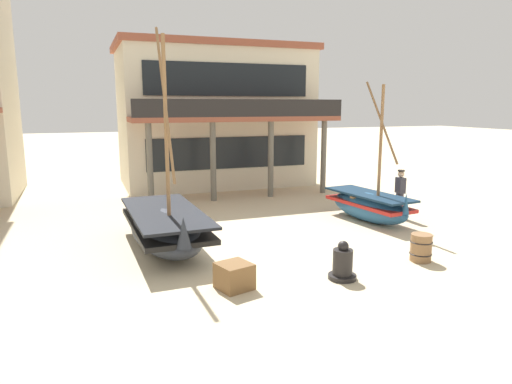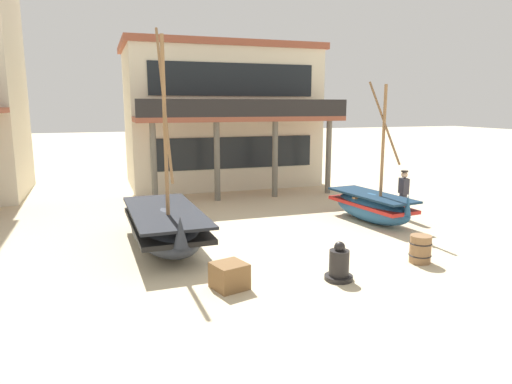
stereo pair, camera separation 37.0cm
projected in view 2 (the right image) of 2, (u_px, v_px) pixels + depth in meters
ground_plane at (268, 248)px, 12.68m from camera, size 120.00×120.00×0.00m
fishing_boat_near_left at (372, 206)px, 15.50m from camera, size 1.61×3.55×4.63m
fishing_boat_centre_large at (165, 226)px, 12.72m from camera, size 1.95×4.71×5.86m
fisherman_by_hull at (403, 195)px, 15.86m from camera, size 0.26×0.38×1.68m
capstan_winch at (339, 265)px, 10.35m from camera, size 0.64×0.64×0.89m
wooden_barrel at (420, 249)px, 11.48m from camera, size 0.56×0.56×0.70m
cargo_crate at (229, 276)px, 9.87m from camera, size 0.83×0.83×0.56m
harbor_building_main at (220, 116)px, 22.90m from camera, size 9.21×7.47×6.72m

